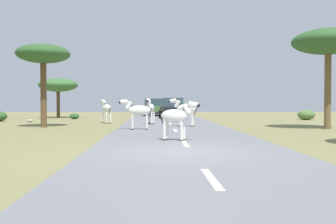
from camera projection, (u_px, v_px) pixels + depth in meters
The scene contains 17 objects.
ground_plane at pixel (179, 153), 11.11m from camera, with size 90.00×90.00×0.00m, color olive.
road at pixel (191, 152), 11.12m from camera, with size 6.00×64.00×0.05m, color slate.
lane_markings at pixel (194, 156), 10.12m from camera, with size 0.16×56.00×0.01m.
zebra_0 at pixel (150, 108), 24.45m from camera, with size 0.66×1.76×1.67m.
zebra_1 at pixel (106, 109), 26.53m from camera, with size 1.05×1.64×1.67m.
zebra_2 at pixel (185, 109), 22.39m from camera, with size 1.66×0.93×1.65m.
zebra_3 at pixel (176, 116), 14.14m from camera, with size 1.47×0.85×1.47m.
zebra_4 at pixel (138, 111), 19.75m from camera, with size 1.69×0.47×1.59m.
car_0 at pixel (172, 109), 33.14m from camera, with size 2.19×4.43×1.74m.
car_1 at pixel (152, 108), 40.09m from camera, with size 2.28×4.46×1.74m.
tree_1 at pixel (43, 55), 22.15m from camera, with size 3.02×3.02×4.72m.
tree_4 at pixel (328, 43), 20.75m from camera, with size 3.80×3.80×5.33m.
tree_5 at pixel (58, 85), 35.34m from camera, with size 3.49×3.49×3.59m.
bush_1 at pixel (306, 115), 31.50m from camera, with size 1.36×1.22×0.81m, color #4C7038.
bush_2 at pixel (309, 115), 33.82m from camera, with size 0.95×0.86×0.57m, color #425B2D.
bush_3 at pixel (74, 116), 33.00m from camera, with size 0.81×0.73×0.48m, color #2D5628.
rock_0 at pixel (30, 121), 27.78m from camera, with size 0.41×0.31×0.21m, color #A89E8C.
Camera 1 is at (-0.71, -11.06, 1.45)m, focal length 41.74 mm.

